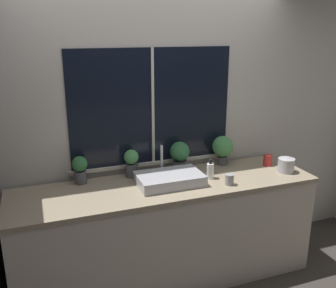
{
  "coord_description": "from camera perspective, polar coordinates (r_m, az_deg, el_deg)",
  "views": [
    {
      "loc": [
        -0.99,
        -2.41,
        2.17
      ],
      "look_at": [
        0.01,
        0.33,
        1.27
      ],
      "focal_mm": 40.0,
      "sensor_mm": 36.0,
      "label": 1
    }
  ],
  "objects": [
    {
      "name": "potted_plant_far_left",
      "position": [
        3.22,
        -13.28,
        -3.64
      ],
      "size": [
        0.13,
        0.13,
        0.24
      ],
      "color": "#4C4C51",
      "rests_on": "counter"
    },
    {
      "name": "counter",
      "position": [
        3.38,
        -0.17,
        -13.26
      ],
      "size": [
        2.59,
        0.69,
        0.92
      ],
      "color": "beige",
      "rests_on": "ground_plane"
    },
    {
      "name": "potted_plant_center_left",
      "position": [
        3.29,
        -5.59,
        -2.8
      ],
      "size": [
        0.13,
        0.13,
        0.25
      ],
      "color": "#4C4C51",
      "rests_on": "counter"
    },
    {
      "name": "wall_back",
      "position": [
        3.4,
        -2.5,
        3.15
      ],
      "size": [
        8.0,
        0.09,
        2.7
      ],
      "color": "#BCB7AD",
      "rests_on": "ground_plane"
    },
    {
      "name": "mug_grey",
      "position": [
        3.18,
        9.35,
        -5.37
      ],
      "size": [
        0.07,
        0.07,
        0.09
      ],
      "color": "gray",
      "rests_on": "counter"
    },
    {
      "name": "soap_bottle",
      "position": [
        3.28,
        6.45,
        -4.04
      ],
      "size": [
        0.06,
        0.06,
        0.17
      ],
      "color": "white",
      "rests_on": "counter"
    },
    {
      "name": "wall_right",
      "position": [
        5.18,
        20.0,
        6.97
      ],
      "size": [
        0.06,
        7.0,
        2.7
      ],
      "color": "#BCB7AD",
      "rests_on": "ground_plane"
    },
    {
      "name": "potted_plant_center_right",
      "position": [
        3.42,
        1.81,
        -1.58
      ],
      "size": [
        0.18,
        0.18,
        0.27
      ],
      "color": "#4C4C51",
      "rests_on": "counter"
    },
    {
      "name": "mug_red",
      "position": [
        3.7,
        14.94,
        -2.38
      ],
      "size": [
        0.08,
        0.08,
        0.1
      ],
      "color": "#B72D28",
      "rests_on": "counter"
    },
    {
      "name": "potted_plant_far_right",
      "position": [
        3.6,
        8.33,
        -0.54
      ],
      "size": [
        0.2,
        0.2,
        0.28
      ],
      "color": "#4C4C51",
      "rests_on": "counter"
    },
    {
      "name": "sink",
      "position": [
        3.15,
        0.23,
        -5.32
      ],
      "size": [
        0.55,
        0.39,
        0.28
      ],
      "color": "#ADADB2",
      "rests_on": "counter"
    },
    {
      "name": "kettle",
      "position": [
        3.57,
        17.55,
        -3.02
      ],
      "size": [
        0.15,
        0.15,
        0.14
      ],
      "color": "#B2B2B7",
      "rests_on": "counter"
    }
  ]
}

